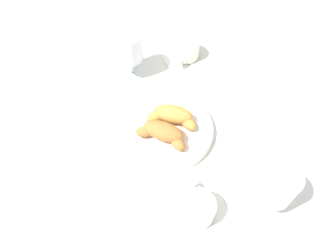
{
  "coord_description": "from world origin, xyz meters",
  "views": [
    {
      "loc": [
        -0.31,
        0.31,
        0.7
      ],
      "look_at": [
        0.02,
        0.01,
        0.03
      ],
      "focal_mm": 35.07,
      "sensor_mm": 36.0,
      "label": 1
    }
  ],
  "objects": [
    {
      "name": "croissant_small",
      "position": [
        0.01,
        0.04,
        0.04
      ],
      "size": [
        0.12,
        0.1,
        0.04
      ],
      "color": "#AD6B33",
      "rests_on": "pastry_plate"
    },
    {
      "name": "juice_glass_right",
      "position": [
        -0.26,
        -0.03,
        0.09
      ],
      "size": [
        0.08,
        0.08,
        0.14
      ],
      "color": "white",
      "rests_on": "ground_plane"
    },
    {
      "name": "coffee_cup_near",
      "position": [
        0.19,
        -0.21,
        0.03
      ],
      "size": [
        0.14,
        0.14,
        0.06
      ],
      "color": "silver",
      "rests_on": "ground_plane"
    },
    {
      "name": "juice_glass_left",
      "position": [
        0.25,
        -0.05,
        0.09
      ],
      "size": [
        0.08,
        0.08,
        0.14
      ],
      "color": "white",
      "rests_on": "ground_plane"
    },
    {
      "name": "croissant_large",
      "position": [
        0.03,
        -0.02,
        0.04
      ],
      "size": [
        0.12,
        0.11,
        0.04
      ],
      "color": "#CC893D",
      "rests_on": "pastry_plate"
    },
    {
      "name": "pastry_plate",
      "position": [
        0.02,
        0.01,
        0.01
      ],
      "size": [
        0.23,
        0.23,
        0.02
      ],
      "color": "silver",
      "rests_on": "ground_plane"
    },
    {
      "name": "coffee_cup_far",
      "position": [
        -0.17,
        0.1,
        0.03
      ],
      "size": [
        0.14,
        0.14,
        0.06
      ],
      "color": "silver",
      "rests_on": "ground_plane"
    },
    {
      "name": "ground_plane",
      "position": [
        0.0,
        0.0,
        0.0
      ],
      "size": [
        2.2,
        2.2,
        0.0
      ],
      "primitive_type": "plane",
      "color": "silver"
    },
    {
      "name": "folded_napkin",
      "position": [
        0.06,
        0.25,
        0.0
      ],
      "size": [
        0.13,
        0.13,
        0.01
      ],
      "primitive_type": "cube",
      "rotation": [
        0.0,
        0.0,
        0.18
      ],
      "color": "silver",
      "rests_on": "ground_plane"
    }
  ]
}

